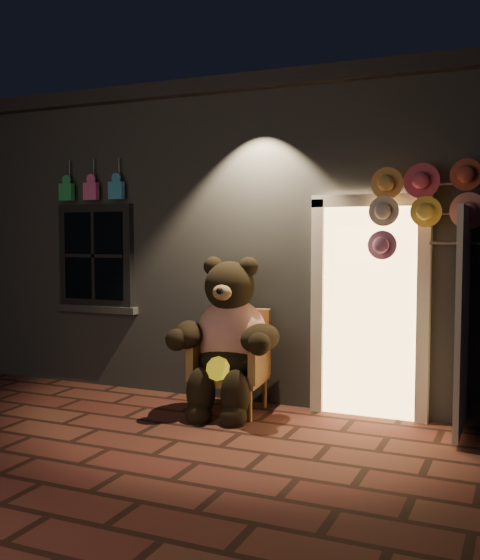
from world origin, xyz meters
The scene contains 5 objects.
ground centered at (0.00, 0.00, 0.00)m, with size 60.00×60.00×0.00m, color #4D281D.
shop_building centered at (0.00, 3.99, 1.74)m, with size 7.30×5.95×3.51m.
wicker_armchair centered at (0.02, 1.11, 0.51)m, with size 0.77×0.71×1.03m.
teddy_bear centered at (0.03, 0.98, 0.75)m, with size 1.18×0.97×1.63m.
hat_rack centered at (2.03, 1.28, 2.06)m, with size 1.66×0.22×2.47m.
Camera 1 is at (2.77, -4.91, 1.80)m, focal length 42.00 mm.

